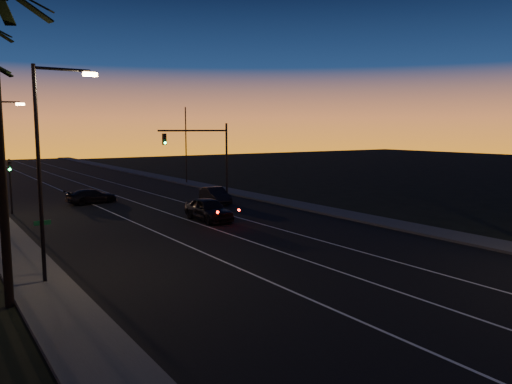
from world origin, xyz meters
TOP-DOWN VIEW (x-y plane):
  - road at (0.00, 30.00)m, footprint 20.00×170.00m
  - sidewalk_left at (-11.20, 30.00)m, footprint 2.40×170.00m
  - sidewalk_right at (11.20, 30.00)m, footprint 2.40×170.00m
  - lane_stripe_left at (-3.00, 30.00)m, footprint 0.12×160.00m
  - lane_stripe_mid at (0.50, 30.00)m, footprint 0.12×160.00m
  - lane_stripe_right at (4.00, 30.00)m, footprint 0.12×160.00m
  - streetlight_left_near at (-10.70, 20.00)m, footprint 2.55×0.26m
  - street_sign at (-10.80, 21.00)m, footprint 0.70×0.06m
  - signal_mast at (7.14, 39.99)m, footprint 7.10×0.41m
  - signal_post at (-9.50, 39.98)m, footprint 0.28×0.37m
  - far_pole_right at (11.00, 52.00)m, footprint 0.14×0.14m
  - lead_car at (1.65, 29.17)m, footprint 1.97×5.31m
  - right_car at (5.94, 35.94)m, footprint 2.10×4.50m
  - cross_car at (-2.91, 42.03)m, footprint 4.57×2.38m

SIDE VIEW (x-z plane):
  - road at x=0.00m, z-range 0.00..0.01m
  - lane_stripe_left at x=-3.00m, z-range 0.01..0.02m
  - lane_stripe_mid at x=0.50m, z-range 0.01..0.02m
  - lane_stripe_right at x=4.00m, z-range 0.01..0.02m
  - sidewalk_left at x=-11.20m, z-range 0.00..0.16m
  - sidewalk_right at x=11.20m, z-range 0.00..0.16m
  - cross_car at x=-2.91m, z-range 0.01..1.28m
  - right_car at x=5.94m, z-range 0.01..1.44m
  - lead_car at x=1.65m, z-range 0.01..1.63m
  - street_sign at x=-10.80m, z-range 0.36..2.96m
  - signal_post at x=-9.50m, z-range 0.79..4.99m
  - far_pole_right at x=11.00m, z-range 0.00..9.00m
  - signal_mast at x=7.14m, z-range 1.28..8.28m
  - streetlight_left_near at x=-10.70m, z-range 0.82..9.82m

